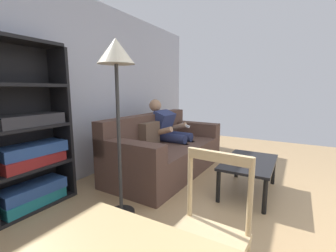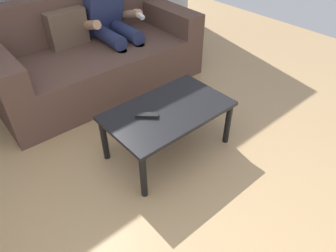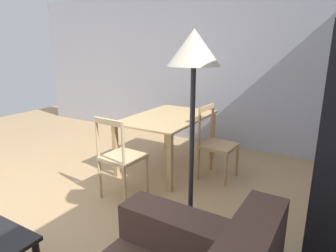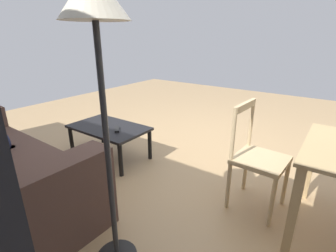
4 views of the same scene
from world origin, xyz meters
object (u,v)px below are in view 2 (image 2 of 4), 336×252
Objects in this scene: coffee_table at (168,115)px; tv_remote at (147,115)px; couch at (95,56)px; person_lounging at (110,23)px.

tv_remote reaches higher than coffee_table.
couch is at bearing 30.61° from tv_remote.
tv_remote is at bearing -112.85° from person_lounging.
couch is 12.63× the size of tv_remote.
tv_remote is (-0.18, 0.03, 0.07)m from coffee_table.
tv_remote is (-0.58, -1.38, -0.17)m from person_lounging.
tv_remote is at bearing -102.99° from couch.
person_lounging reaches higher than coffee_table.
couch is at bearing -163.84° from person_lounging.
coffee_table is (-0.12, -1.33, 0.03)m from couch.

